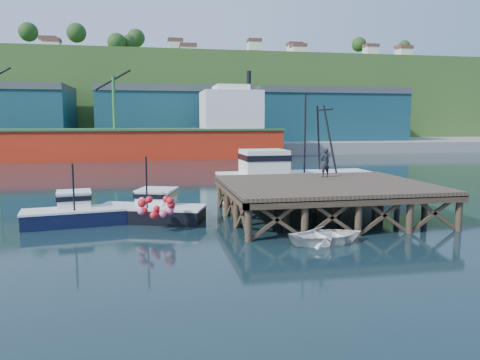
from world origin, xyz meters
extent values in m
plane|color=black|center=(0.00, 0.00, 0.00)|extent=(300.00, 300.00, 0.00)
cube|color=brown|center=(5.50, 0.00, 2.00)|extent=(12.00, 10.00, 0.25)
cube|color=#473828|center=(5.50, -4.85, 1.75)|extent=(12.00, 0.30, 0.35)
cylinder|color=#473828|center=(-0.20, -4.70, 0.80)|extent=(0.36, 0.36, 2.60)
cylinder|color=#473828|center=(11.20, -4.70, 0.80)|extent=(0.36, 0.36, 2.60)
cylinder|color=#473828|center=(-0.20, 4.70, 0.80)|extent=(0.36, 0.36, 2.60)
cylinder|color=#473828|center=(11.20, 4.70, 0.80)|extent=(0.36, 0.36, 2.60)
cube|color=gray|center=(0.00, 70.00, 1.00)|extent=(160.00, 40.00, 2.00)
cube|color=#184752|center=(0.00, 65.00, 6.50)|extent=(28.00, 16.00, 9.00)
cube|color=#184752|center=(30.00, 65.00, 6.50)|extent=(30.00, 16.00, 9.00)
cube|color=red|center=(-12.00, 48.00, 2.20)|extent=(55.00, 9.50, 4.40)
cube|color=#26592D|center=(-12.00, 48.00, 4.50)|extent=(55.50, 10.00, 0.30)
cube|color=silver|center=(8.00, 48.00, 7.50)|extent=(9.00, 9.00, 6.00)
cube|color=silver|center=(8.00, 48.00, 10.80)|extent=(5.00, 7.00, 1.20)
cylinder|color=black|center=(11.00, 48.00, 12.50)|extent=(0.70, 0.70, 2.50)
cube|color=#2D511E|center=(0.00, 100.00, 11.00)|extent=(220.00, 50.00, 22.00)
cube|color=black|center=(-9.03, 0.62, 0.43)|extent=(5.74, 2.80, 0.85)
cube|color=silver|center=(-9.03, 0.62, 0.87)|extent=(5.85, 2.86, 0.11)
cube|color=silver|center=(-9.18, 1.60, 1.28)|extent=(2.04, 2.04, 0.85)
cube|color=black|center=(-9.18, 1.60, 1.47)|extent=(2.16, 2.16, 0.28)
cylinder|color=black|center=(-8.94, 0.08, 2.18)|extent=(0.10, 0.10, 2.65)
cube|color=black|center=(-4.83, 0.79, 0.42)|extent=(6.46, 4.12, 0.84)
cube|color=silver|center=(-4.83, 0.79, 0.86)|extent=(6.59, 4.20, 0.11)
cube|color=silver|center=(-4.47, 1.82, 1.26)|extent=(2.57, 2.57, 0.84)
cube|color=black|center=(-4.47, 1.82, 1.44)|extent=(2.71, 2.71, 0.28)
cylinder|color=black|center=(-5.03, 0.22, 2.33)|extent=(0.10, 0.10, 2.98)
sphere|color=#EE5786|center=(-5.00, -1.81, 1.03)|extent=(0.39, 0.39, 0.39)
sphere|color=#EE5786|center=(-4.16, -1.62, 1.21)|extent=(0.39, 0.39, 0.39)
sphere|color=red|center=(-4.53, -2.09, 1.40)|extent=(0.39, 0.39, 0.39)
cube|color=#C3B97E|center=(5.89, 6.50, 0.93)|extent=(11.54, 4.32, 1.87)
cube|color=silver|center=(5.89, 6.50, 1.92)|extent=(11.76, 4.53, 0.16)
cube|color=silver|center=(3.30, 6.50, 2.80)|extent=(3.21, 3.01, 1.87)
cube|color=black|center=(3.30, 6.50, 3.22)|extent=(3.32, 3.11, 0.42)
cylinder|color=black|center=(6.41, 6.50, 4.67)|extent=(0.12, 0.12, 6.23)
imported|color=white|center=(3.43, -5.80, 0.38)|extent=(3.94, 3.02, 0.76)
imported|color=black|center=(6.50, 2.61, 3.08)|extent=(0.79, 0.62, 1.92)
camera|label=1|loc=(-4.80, -26.38, 5.80)|focal=35.00mm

